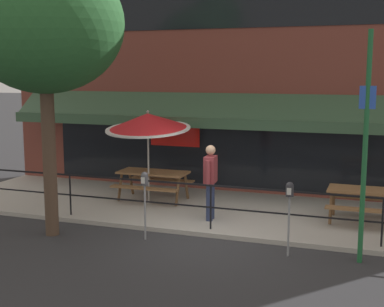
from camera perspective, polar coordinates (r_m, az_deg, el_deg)
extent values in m
plane|color=#2D2D30|center=(11.31, 1.52, -8.95)|extent=(120.00, 120.00, 0.00)
cube|color=#ADA89E|center=(13.14, 4.25, -6.21)|extent=(15.00, 4.00, 0.10)
cube|color=brown|center=(14.87, 6.74, 9.61)|extent=(15.00, 0.50, 7.34)
cube|color=black|center=(14.73, 6.62, 15.92)|extent=(10.50, 0.02, 1.40)
cube|color=black|center=(14.77, 6.35, 0.59)|extent=(12.00, 0.02, 2.30)
cube|color=red|center=(15.38, -1.84, 2.09)|extent=(1.50, 0.02, 0.70)
cube|color=#335138|center=(14.13, 5.93, 4.91)|extent=(13.80, 0.92, 0.70)
cube|color=#335138|center=(13.67, 5.39, 3.11)|extent=(13.80, 0.08, 0.28)
cylinder|color=black|center=(12.86, -12.85, -4.33)|extent=(0.04, 0.04, 0.95)
cylinder|color=black|center=(11.43, 2.01, -5.76)|extent=(0.04, 0.04, 0.95)
cylinder|color=black|center=(10.93, 19.65, -6.96)|extent=(0.04, 0.04, 0.95)
cube|color=black|center=(11.32, 2.02, -3.44)|extent=(13.80, 0.04, 0.04)
cube|color=black|center=(11.43, 2.01, -5.76)|extent=(13.80, 0.03, 0.03)
cube|color=brown|center=(13.91, -4.17, -2.03)|extent=(1.80, 0.80, 0.05)
cube|color=brown|center=(13.45, -5.15, -3.72)|extent=(1.80, 0.26, 0.04)
cube|color=brown|center=(14.49, -3.23, -2.79)|extent=(1.80, 0.26, 0.04)
cylinder|color=brown|center=(13.39, -1.55, -4.04)|extent=(0.07, 0.30, 0.73)
cylinder|color=brown|center=(13.98, -0.61, -3.50)|extent=(0.07, 0.30, 0.73)
cylinder|color=brown|center=(14.04, -7.67, -3.52)|extent=(0.07, 0.30, 0.73)
cylinder|color=brown|center=(14.59, -6.53, -3.02)|extent=(0.07, 0.30, 0.73)
cube|color=brown|center=(12.41, 18.47, -3.79)|extent=(1.80, 0.80, 0.05)
cube|color=brown|center=(11.91, 18.34, -5.78)|extent=(1.80, 0.26, 0.04)
cube|color=brown|center=(13.04, 18.47, -4.54)|extent=(1.80, 0.26, 0.04)
cylinder|color=brown|center=(12.22, 14.59, -5.59)|extent=(0.07, 0.30, 0.73)
cylinder|color=brown|center=(12.84, 14.84, -4.91)|extent=(0.07, 0.30, 0.73)
cylinder|color=#B7B2A8|center=(13.57, -4.68, -0.54)|extent=(0.04, 0.04, 2.30)
cone|color=red|center=(13.45, -4.73, 3.45)|extent=(2.10, 2.13, 0.61)
cylinder|color=white|center=(13.47, -4.72, 2.65)|extent=(2.14, 2.14, 0.25)
sphere|color=#B7B2A8|center=(13.43, -4.74, 4.47)|extent=(0.07, 0.07, 0.07)
cylinder|color=navy|center=(12.25, 2.07, -4.98)|extent=(0.15, 0.15, 0.86)
cylinder|color=navy|center=(12.06, 1.86, -5.20)|extent=(0.15, 0.15, 0.86)
cube|color=maroon|center=(12.00, 1.99, -1.71)|extent=(0.27, 0.42, 0.60)
cylinder|color=maroon|center=(12.25, 2.26, -1.63)|extent=(0.10, 0.10, 0.54)
cylinder|color=maroon|center=(11.76, 1.70, -2.07)|extent=(0.10, 0.10, 0.54)
sphere|color=tan|center=(11.93, 2.00, 0.37)|extent=(0.22, 0.22, 0.22)
cylinder|color=gray|center=(11.07, -5.03, -6.27)|extent=(0.04, 0.04, 1.15)
cylinder|color=#4C4C51|center=(10.92, -5.08, -2.85)|extent=(0.15, 0.15, 0.20)
sphere|color=#4C4C51|center=(10.90, -5.09, -2.33)|extent=(0.14, 0.14, 0.14)
cube|color=silver|center=(10.84, -5.26, -2.88)|extent=(0.08, 0.01, 0.13)
cylinder|color=gray|center=(10.23, 10.27, -7.65)|extent=(0.04, 0.04, 1.15)
cylinder|color=#2D2D33|center=(10.06, 10.38, -3.96)|extent=(0.15, 0.15, 0.20)
sphere|color=#2D2D33|center=(10.04, 10.39, -3.41)|extent=(0.14, 0.14, 0.14)
cube|color=silver|center=(9.98, 10.30, -4.01)|extent=(0.08, 0.01, 0.13)
cylinder|color=#1E6033|center=(9.89, 17.98, 0.42)|extent=(0.09, 0.09, 4.16)
cube|color=blue|center=(9.79, 18.23, 5.71)|extent=(0.28, 0.02, 0.40)
cylinder|color=brown|center=(11.51, -14.97, -0.45)|extent=(0.28, 0.28, 3.31)
ellipsoid|color=#28602D|center=(11.41, -15.52, 13.19)|extent=(3.29, 2.96, 2.80)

